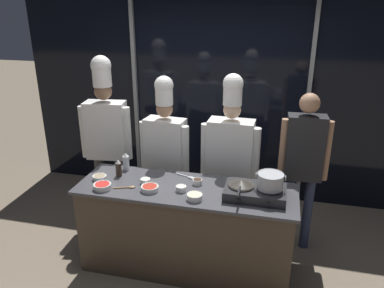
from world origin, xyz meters
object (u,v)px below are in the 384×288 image
squeeze_bottle_soy (119,168)px  person_guest (303,157)px  prep_bowl_onion (181,188)px  squeeze_bottle_clear (126,161)px  prep_bowl_bell_pepper (102,186)px  serving_spoon_slotted (189,177)px  frying_pan (241,183)px  prep_bowl_bean_sprouts (145,181)px  serving_spoon_solid (128,187)px  chef_sous (165,146)px  prep_bowl_mushrooms (100,177)px  portable_stove (255,192)px  stock_pot (270,181)px  prep_bowl_chili_flakes (150,188)px  chef_line (230,151)px  prep_bowl_noodles (195,196)px  prep_bowl_soy_glaze (197,181)px  chef_head (106,130)px

squeeze_bottle_soy → person_guest: (1.80, 0.52, 0.08)m
prep_bowl_onion → squeeze_bottle_clear: bearing=154.0°
prep_bowl_bell_pepper → serving_spoon_slotted: prep_bowl_bell_pepper is taller
frying_pan → prep_bowl_bean_sprouts: size_ratio=4.11×
serving_spoon_solid → person_guest: 1.78m
serving_spoon_slotted → squeeze_bottle_clear: bearing=176.6°
serving_spoon_solid → chef_sous: (0.13, 0.77, 0.13)m
prep_bowl_mushrooms → serving_spoon_slotted: (0.84, 0.25, -0.02)m
portable_stove → squeeze_bottle_soy: (-1.37, 0.12, 0.04)m
squeeze_bottle_soy → portable_stove: bearing=-4.9°
frying_pan → stock_pot: 0.26m
frying_pan → prep_bowl_bell_pepper: 1.29m
prep_bowl_chili_flakes → chef_line: (0.64, 0.77, 0.13)m
prep_bowl_noodles → prep_bowl_mushrooms: size_ratio=1.03×
serving_spoon_slotted → chef_line: chef_line is taller
prep_bowl_bean_sprouts → prep_bowl_noodles: (0.53, -0.19, 0.00)m
squeeze_bottle_soy → prep_bowl_chili_flakes: (0.41, -0.22, -0.06)m
prep_bowl_bean_sprouts → chef_line: 0.98m
squeeze_bottle_soy → prep_bowl_bell_pepper: size_ratio=1.06×
prep_bowl_soy_glaze → prep_bowl_bean_sprouts: bearing=-167.8°
prep_bowl_bell_pepper → prep_bowl_soy_glaze: (0.85, 0.30, -0.00)m
prep_bowl_bean_sprouts → person_guest: bearing=22.9°
prep_bowl_onion → person_guest: 1.31m
stock_pot → serving_spoon_slotted: size_ratio=1.18×
prep_bowl_mushrooms → prep_bowl_chili_flakes: bearing=-10.3°
serving_spoon_solid → prep_bowl_chili_flakes: bearing=-0.9°
squeeze_bottle_soy → serving_spoon_solid: bearing=-49.0°
frying_pan → prep_bowl_chili_flakes: frying_pan is taller
portable_stove → prep_bowl_noodles: size_ratio=3.84×
squeeze_bottle_soy → chef_head: 0.74m
frying_pan → prep_bowl_soy_glaze: bearing=163.6°
prep_bowl_soy_glaze → serving_spoon_solid: bearing=-159.8°
frying_pan → squeeze_bottle_clear: (-1.23, 0.29, -0.04)m
prep_bowl_soy_glaze → chef_head: size_ratio=0.05×
prep_bowl_noodles → chef_sous: size_ratio=0.08×
portable_stove → stock_pot: size_ratio=2.09×
chef_sous → prep_bowl_mushrooms: bearing=61.3°
prep_bowl_onion → serving_spoon_solid: (-0.50, -0.06, -0.02)m
frying_pan → chef_sous: size_ratio=0.22×
frying_pan → stock_pot: stock_pot is taller
prep_bowl_soy_glaze → person_guest: 1.12m
prep_bowl_onion → stock_pot: bearing=3.3°
serving_spoon_solid → prep_bowl_soy_glaze: bearing=20.2°
person_guest → prep_bowl_noodles: bearing=37.5°
prep_bowl_mushrooms → prep_bowl_onion: 0.84m
portable_stove → prep_bowl_noodles: 0.54m
prep_bowl_chili_flakes → prep_bowl_bell_pepper: size_ratio=1.00×
prep_bowl_onion → chef_line: size_ratio=0.05×
prep_bowl_chili_flakes → serving_spoon_slotted: size_ratio=0.76×
chef_line → stock_pot: bearing=125.9°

